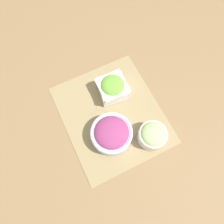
{
  "coord_description": "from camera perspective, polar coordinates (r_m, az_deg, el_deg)",
  "views": [
    {
      "loc": [
        -0.28,
        0.14,
        0.89
      ],
      "look_at": [
        0.0,
        0.0,
        0.03
      ],
      "focal_mm": 35.0,
      "sensor_mm": 36.0,
      "label": 1
    }
  ],
  "objects": [
    {
      "name": "ground_plane",
      "position": [
        0.94,
        -0.0,
        -0.72
      ],
      "size": [
        3.0,
        3.0,
        0.0
      ],
      "primitive_type": "plane",
      "color": "olive"
    },
    {
      "name": "placemat",
      "position": [
        0.94,
        -0.0,
        -0.68
      ],
      "size": [
        0.47,
        0.41,
        0.0
      ],
      "color": "#937F56",
      "rests_on": "ground_plane"
    },
    {
      "name": "cucumber_bowl",
      "position": [
        0.88,
        10.55,
        -5.94
      ],
      "size": [
        0.11,
        0.11,
        0.08
      ],
      "color": "silver",
      "rests_on": "placemat"
    },
    {
      "name": "lettuce_bowl",
      "position": [
        0.94,
        0.14,
        6.41
      ],
      "size": [
        0.13,
        0.13,
        0.09
      ],
      "color": "white",
      "rests_on": "placemat"
    },
    {
      "name": "onion_bowl",
      "position": [
        0.87,
        -0.12,
        -5.63
      ],
      "size": [
        0.17,
        0.17,
        0.08
      ],
      "color": "silver",
      "rests_on": "placemat"
    }
  ]
}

